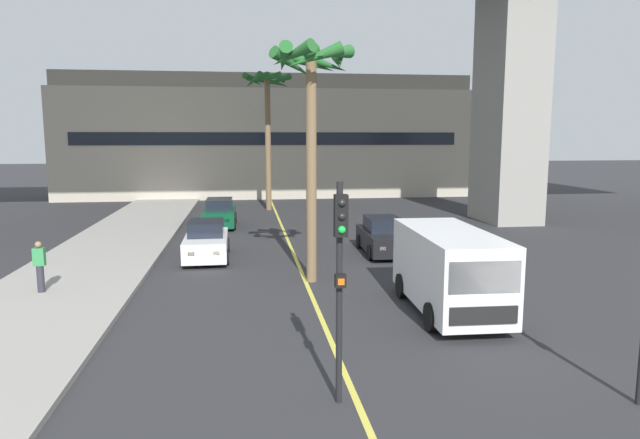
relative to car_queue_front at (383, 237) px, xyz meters
name	(u,v)px	position (x,y,z in m)	size (l,w,h in m)	color
sidewalk_left	(45,303)	(-11.85, -6.16, -0.65)	(4.80, 80.00, 0.15)	#9E9991
lane_stripe_center	(291,247)	(-3.85, 1.84, -0.72)	(0.14, 56.00, 0.01)	#DBCC4C
pier_building_backdrop	(268,137)	(-3.85, 25.84, 4.21)	(33.75, 8.04, 9.98)	#BCB29E
car_queue_front	(383,237)	(0.00, 0.00, 0.00)	(1.92, 4.15, 1.56)	black
car_queue_second	(220,214)	(-7.30, 8.39, 0.00)	(1.86, 4.11, 1.56)	#0C4728
car_queue_third	(206,241)	(-7.49, -0.07, 0.00)	(1.88, 4.12, 1.56)	white
delivery_van	(449,268)	(-0.16, -8.32, 0.57)	(2.27, 5.30, 2.36)	white
traffic_light_median_near	(340,263)	(-4.19, -13.49, 1.99)	(0.24, 0.37, 4.20)	black
palm_tree_near_median	(311,87)	(-3.63, -4.34, 5.91)	(2.91, 2.93, 8.09)	brown
palm_tree_mid_median	(268,99)	(-4.24, 15.37, 6.75)	(3.34, 3.38, 9.28)	brown
pedestrian_near_crosswalk	(40,266)	(-12.30, -5.10, 0.28)	(0.34, 0.22, 1.62)	#2D2D38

